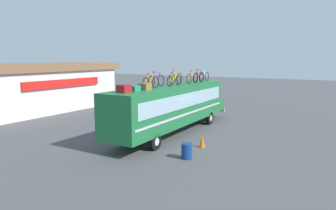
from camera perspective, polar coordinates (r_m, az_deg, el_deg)
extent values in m
plane|color=#4C4C4F|center=(20.13, 0.62, -5.33)|extent=(120.00, 120.00, 0.00)
cube|color=#1E6B38|center=(19.75, 0.63, 0.08)|extent=(11.58, 2.32, 2.45)
cube|color=#1E6B38|center=(25.54, 7.71, 0.09)|extent=(1.15, 2.13, 0.80)
cube|color=#99B7C6|center=(19.15, 3.69, 0.93)|extent=(10.65, 0.04, 0.87)
cube|color=#99B7C6|center=(20.30, -2.25, 1.38)|extent=(10.65, 0.04, 0.87)
cube|color=silver|center=(19.29, 3.68, -1.62)|extent=(11.12, 0.03, 0.12)
cube|color=silver|center=(20.43, -2.24, -1.03)|extent=(11.12, 0.03, 0.12)
cube|color=silver|center=(26.20, 8.22, -0.77)|extent=(0.16, 2.20, 0.24)
cylinder|color=black|center=(23.05, 7.69, -2.43)|extent=(0.93, 0.28, 0.93)
cylinder|color=silver|center=(23.05, 7.69, -2.43)|extent=(0.42, 0.30, 0.42)
cylinder|color=black|center=(23.89, 3.17, -1.97)|extent=(0.93, 0.28, 0.93)
cylinder|color=silver|center=(23.89, 3.17, -1.97)|extent=(0.42, 0.30, 0.42)
cylinder|color=black|center=(16.53, -2.48, -6.80)|extent=(0.93, 0.28, 0.93)
cylinder|color=silver|center=(16.53, -2.48, -6.80)|extent=(0.42, 0.30, 0.42)
cylinder|color=black|center=(17.68, -8.08, -5.85)|extent=(0.93, 0.28, 0.93)
cylinder|color=silver|center=(17.68, -8.08, -5.85)|extent=(0.42, 0.30, 0.42)
cube|color=maroon|center=(15.70, -8.17, 3.01)|extent=(0.65, 0.53, 0.40)
cube|color=#1E7F66|center=(16.38, -6.29, 3.09)|extent=(0.55, 0.45, 0.29)
cube|color=olive|center=(17.02, -4.34, 3.45)|extent=(0.57, 0.56, 0.36)
torus|color=black|center=(17.20, -4.16, 4.02)|extent=(0.67, 0.04, 0.67)
torus|color=black|center=(18.04, -2.35, 4.25)|extent=(0.67, 0.04, 0.67)
cylinder|color=orange|center=(17.43, -3.61, 4.93)|extent=(0.19, 0.04, 0.48)
cylinder|color=orange|center=(17.68, -3.06, 4.93)|extent=(0.47, 0.04, 0.46)
cylinder|color=orange|center=(17.60, -3.21, 5.68)|extent=(0.60, 0.04, 0.07)
cylinder|color=orange|center=(17.36, -3.80, 4.10)|extent=(0.38, 0.03, 0.05)
cylinder|color=orange|center=(17.28, -3.96, 4.86)|extent=(0.25, 0.03, 0.50)
cylinder|color=orange|center=(17.95, -2.51, 4.96)|extent=(0.21, 0.03, 0.47)
cylinder|color=silver|center=(17.85, -2.68, 5.83)|extent=(0.03, 0.44, 0.03)
ellipsoid|color=black|center=(17.35, -3.76, 5.81)|extent=(0.20, 0.08, 0.06)
torus|color=black|center=(18.27, -3.10, 4.37)|extent=(0.72, 0.04, 0.72)
torus|color=black|center=(19.19, -1.31, 4.59)|extent=(0.72, 0.04, 0.72)
cylinder|color=purple|center=(18.52, -2.55, 5.27)|extent=(0.21, 0.04, 0.51)
cylinder|color=purple|center=(18.80, -2.01, 5.28)|extent=(0.50, 0.04, 0.49)
cylinder|color=purple|center=(18.71, -2.16, 6.03)|extent=(0.66, 0.04, 0.07)
cylinder|color=purple|center=(18.44, -2.75, 4.45)|extent=(0.42, 0.03, 0.05)
cylinder|color=purple|center=(18.35, -2.90, 5.21)|extent=(0.27, 0.03, 0.53)
cylinder|color=purple|center=(19.09, -1.47, 5.30)|extent=(0.23, 0.03, 0.50)
cylinder|color=silver|center=(18.99, -1.63, 6.17)|extent=(0.03, 0.44, 0.03)
ellipsoid|color=black|center=(18.44, -2.71, 6.16)|extent=(0.20, 0.08, 0.06)
torus|color=black|center=(18.96, 0.33, 4.47)|extent=(0.66, 0.04, 0.66)
torus|color=black|center=(19.91, 1.91, 4.66)|extent=(0.66, 0.04, 0.66)
cylinder|color=#B2B20C|center=(19.23, 0.82, 5.27)|extent=(0.21, 0.04, 0.47)
cylinder|color=#B2B20C|center=(19.51, 1.30, 5.27)|extent=(0.50, 0.04, 0.46)
cylinder|color=#B2B20C|center=(19.43, 1.18, 5.94)|extent=(0.66, 0.04, 0.07)
cylinder|color=#B2B20C|center=(19.14, 0.64, 4.53)|extent=(0.42, 0.03, 0.05)
cylinder|color=#B2B20C|center=(19.05, 0.52, 5.21)|extent=(0.27, 0.03, 0.49)
cylinder|color=#B2B20C|center=(19.81, 1.78, 5.29)|extent=(0.23, 0.03, 0.46)
cylinder|color=silver|center=(19.71, 1.64, 6.08)|extent=(0.03, 0.44, 0.03)
ellipsoid|color=black|center=(19.14, 0.70, 6.07)|extent=(0.20, 0.08, 0.06)
torus|color=black|center=(20.20, 0.77, 4.82)|extent=(0.73, 0.04, 0.73)
torus|color=black|center=(21.10, 2.14, 4.98)|extent=(0.73, 0.04, 0.73)
cylinder|color=orange|center=(20.45, 1.19, 5.64)|extent=(0.20, 0.04, 0.52)
cylinder|color=orange|center=(20.72, 1.61, 5.63)|extent=(0.48, 0.04, 0.50)
cylinder|color=orange|center=(20.64, 1.50, 6.33)|extent=(0.62, 0.04, 0.07)
cylinder|color=orange|center=(20.37, 1.04, 4.88)|extent=(0.39, 0.03, 0.05)
cylinder|color=orange|center=(20.28, 0.92, 5.59)|extent=(0.25, 0.03, 0.54)
cylinder|color=orange|center=(21.00, 2.03, 5.64)|extent=(0.22, 0.03, 0.51)
cylinder|color=silver|center=(20.91, 1.91, 6.45)|extent=(0.03, 0.44, 0.03)
ellipsoid|color=black|center=(20.37, 1.08, 6.46)|extent=(0.20, 0.08, 0.06)
torus|color=black|center=(20.91, 3.91, 4.87)|extent=(0.69, 0.04, 0.69)
torus|color=black|center=(21.80, 5.07, 5.01)|extent=(0.69, 0.04, 0.69)
cylinder|color=orange|center=(21.16, 4.28, 5.62)|extent=(0.19, 0.04, 0.49)
cylinder|color=orange|center=(21.43, 4.63, 5.61)|extent=(0.46, 0.04, 0.47)
cylinder|color=orange|center=(21.34, 4.54, 6.24)|extent=(0.60, 0.04, 0.07)
cylinder|color=orange|center=(21.07, 4.14, 4.93)|extent=(0.38, 0.03, 0.05)
cylinder|color=orange|center=(20.99, 4.05, 5.57)|extent=(0.24, 0.03, 0.51)
cylinder|color=orange|center=(21.70, 4.98, 5.62)|extent=(0.21, 0.03, 0.48)
cylinder|color=silver|center=(21.61, 4.89, 6.36)|extent=(0.03, 0.44, 0.03)
ellipsoid|color=black|center=(21.07, 4.19, 6.37)|extent=(0.20, 0.08, 0.06)
torus|color=black|center=(21.93, 5.21, 5.09)|extent=(0.73, 0.04, 0.73)
torus|color=black|center=(22.88, 6.32, 5.22)|extent=(0.73, 0.04, 0.73)
cylinder|color=red|center=(22.20, 5.56, 5.84)|extent=(0.20, 0.04, 0.52)
cylinder|color=red|center=(22.49, 5.90, 5.82)|extent=(0.48, 0.04, 0.50)
cylinder|color=red|center=(22.40, 5.82, 6.47)|extent=(0.63, 0.04, 0.07)
cylinder|color=red|center=(22.11, 5.43, 5.14)|extent=(0.40, 0.03, 0.05)
cylinder|color=red|center=(22.02, 5.34, 5.79)|extent=(0.26, 0.03, 0.54)
cylinder|color=red|center=(22.78, 6.23, 5.83)|extent=(0.22, 0.03, 0.51)
cylinder|color=silver|center=(22.68, 6.15, 6.57)|extent=(0.03, 0.44, 0.03)
ellipsoid|color=black|center=(22.11, 5.48, 6.59)|extent=(0.20, 0.08, 0.06)
torus|color=black|center=(22.97, 6.17, 5.19)|extent=(0.70, 0.04, 0.70)
torus|color=black|center=(23.96, 7.24, 5.31)|extent=(0.70, 0.04, 0.70)
cylinder|color=white|center=(23.25, 6.51, 5.87)|extent=(0.21, 0.04, 0.50)
cylinder|color=white|center=(23.55, 6.83, 5.86)|extent=(0.50, 0.04, 0.48)
cylinder|color=white|center=(23.46, 6.76, 6.45)|extent=(0.65, 0.04, 0.07)
cylinder|color=white|center=(23.15, 6.38, 5.24)|extent=(0.41, 0.03, 0.05)
cylinder|color=white|center=(23.06, 6.31, 5.83)|extent=(0.26, 0.03, 0.52)
cylinder|color=white|center=(23.86, 7.16, 5.87)|extent=(0.22, 0.03, 0.48)
cylinder|color=silver|center=(23.75, 7.08, 6.55)|extent=(0.03, 0.44, 0.03)
ellipsoid|color=black|center=(23.16, 6.44, 6.56)|extent=(0.20, 0.08, 0.06)
cube|color=silver|center=(31.37, -22.58, 2.51)|extent=(13.97, 6.27, 3.73)
cube|color=brown|center=(31.23, -22.82, 6.53)|extent=(15.08, 6.77, 0.68)
cube|color=red|center=(28.79, -18.76, 3.86)|extent=(8.38, 0.16, 0.70)
cylinder|color=navy|center=(15.17, 3.50, -8.56)|extent=(0.53, 0.53, 0.76)
cone|color=orange|center=(17.12, 6.39, -6.73)|extent=(0.32, 0.32, 0.68)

